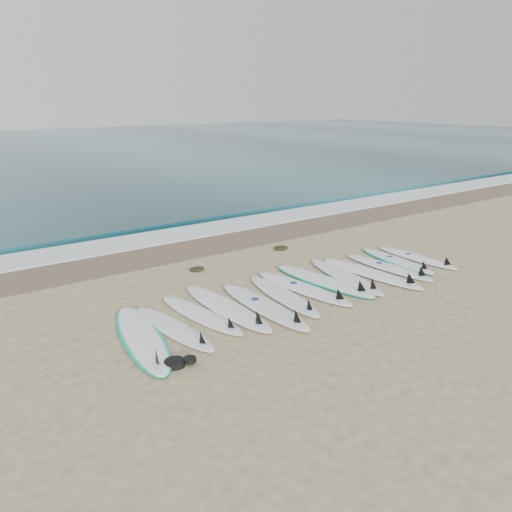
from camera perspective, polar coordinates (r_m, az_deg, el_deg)
ground at (r=10.35m, az=5.74°, el=-4.03°), size 120.00×120.00×0.00m
ocean at (r=40.41m, az=-26.47°, el=10.50°), size 120.00×55.00×0.03m
wet_sand_band at (r=13.53m, az=-5.65°, el=1.26°), size 120.00×1.80×0.01m
foam_band at (r=14.72m, az=-8.36°, el=2.56°), size 120.00×1.40×0.04m
wave_crest at (r=16.03m, az=-10.82°, el=3.79°), size 120.00×1.00×0.10m
surfboard_0 at (r=8.49m, az=-12.87°, el=-9.11°), size 1.13×2.83×0.35m
surfboard_1 at (r=8.71m, az=-9.25°, el=-8.18°), size 0.74×2.36×0.30m
surfboard_2 at (r=9.15m, az=-6.17°, el=-6.71°), size 0.79×2.38×0.30m
surfboard_3 at (r=9.38m, az=-3.23°, el=-5.94°), size 0.67×2.77×0.35m
surfboard_4 at (r=9.43m, az=1.10°, el=-5.78°), size 0.59×2.72×0.35m
surfboard_5 at (r=9.94m, az=3.30°, el=-4.58°), size 0.78×2.53×0.32m
surfboard_6 at (r=10.35m, az=5.64°, el=-3.70°), size 0.85×2.65×0.33m
surfboard_7 at (r=10.83m, az=7.83°, el=-2.82°), size 0.98×2.76×0.34m
surfboard_8 at (r=11.13m, az=10.33°, el=-2.34°), size 0.97×2.68×0.34m
surfboard_9 at (r=11.44m, az=13.27°, el=-1.97°), size 0.83×2.76×0.35m
surfboard_10 at (r=11.97m, az=15.06°, el=-1.26°), size 0.65×2.47×0.31m
surfboard_11 at (r=12.53m, az=15.87°, el=-0.52°), size 0.78×2.37×0.30m
surfboard_12 at (r=12.89m, az=18.05°, el=-0.19°), size 0.53×2.32×0.30m
seaweed_near at (r=11.59m, az=-6.75°, el=-1.48°), size 0.36×0.28×0.07m
seaweed_far at (r=13.12m, az=2.84°, el=0.95°), size 0.41×0.32×0.08m
leash_coil at (r=7.68m, az=-8.88°, el=-11.92°), size 0.46×0.36×0.11m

